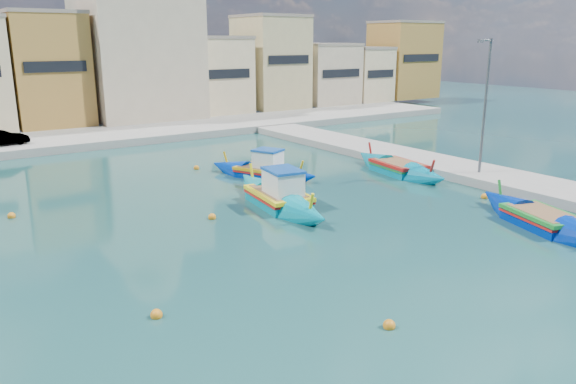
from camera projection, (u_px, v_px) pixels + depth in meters
name	position (u px, v px, depth m)	size (l,w,h in m)	color
ground	(292.00, 291.00, 18.26)	(160.00, 160.00, 0.00)	#113433
north_quay	(55.00, 141.00, 43.54)	(80.00, 8.00, 0.60)	gray
north_townhouses	(106.00, 73.00, 51.83)	(83.20, 7.87, 10.19)	beige
church_block	(136.00, 34.00, 53.26)	(10.00, 10.00, 19.10)	#C0AD8F
quay_street_lamp	(485.00, 106.00, 31.47)	(1.18, 0.16, 8.00)	#595B60
luzzu_turquoise_cabin	(279.00, 198.00, 27.62)	(3.37, 9.59, 3.02)	#00889E
luzzu_blue_cabin	(263.00, 172.00, 33.36)	(4.83, 7.47, 2.63)	#002EA3
luzzu_cyan_mid	(398.00, 169.00, 34.36)	(3.16, 8.69, 2.51)	#007E9C
luzzu_blue_south	(543.00, 221.00, 24.49)	(4.45, 8.69, 2.45)	#0028A0
mooring_buoys	(239.00, 224.00, 24.72)	(21.04, 21.94, 0.36)	orange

